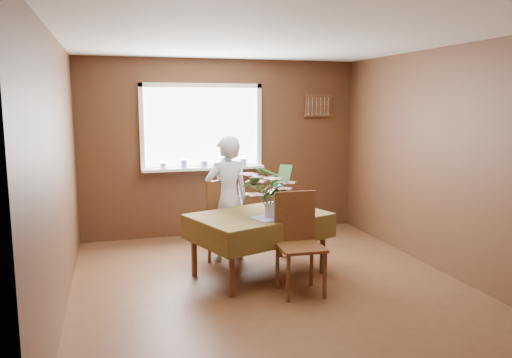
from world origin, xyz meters
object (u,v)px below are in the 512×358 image
object	(u,v)px
chair_far	(218,216)
seated_woman	(227,199)
dining_table	(259,221)
flower_bouquet	(270,187)
chair_near	(298,238)

from	to	relation	value
chair_far	seated_woman	xyz separation A→B (m)	(0.10, -0.07, 0.22)
dining_table	flower_bouquet	distance (m)	0.44
chair_far	seated_woman	bearing A→B (deg)	123.96
seated_woman	chair_far	bearing A→B (deg)	-48.56
dining_table	chair_near	bearing A→B (deg)	-86.84
chair_far	flower_bouquet	distance (m)	1.04
seated_woman	flower_bouquet	bearing A→B (deg)	100.00
chair_near	seated_woman	bearing A→B (deg)	113.32
flower_bouquet	dining_table	bearing A→B (deg)	115.66
chair_near	seated_woman	world-z (taller)	seated_woman
chair_near	seated_woman	xyz separation A→B (m)	(-0.46, 1.19, 0.21)
chair_far	seated_woman	world-z (taller)	seated_woman
chair_far	flower_bouquet	world-z (taller)	flower_bouquet
chair_far	chair_near	distance (m)	1.38
dining_table	chair_far	xyz separation A→B (m)	(-0.31, 0.69, -0.07)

